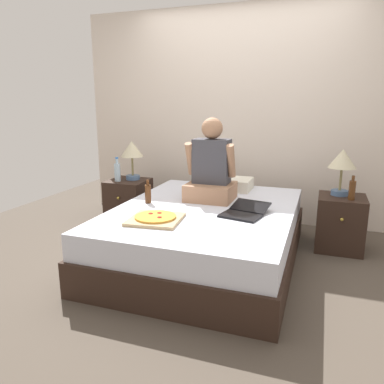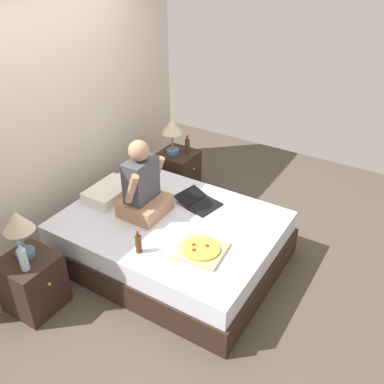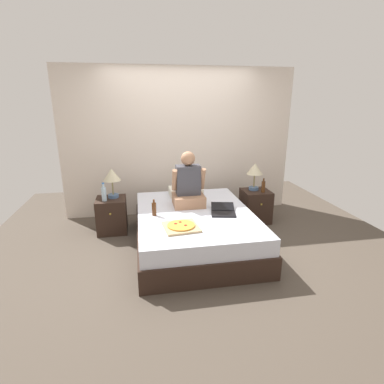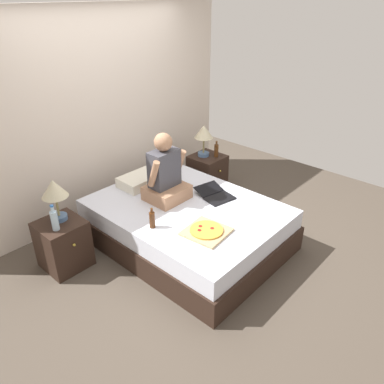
{
  "view_description": "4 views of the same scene",
  "coord_description": "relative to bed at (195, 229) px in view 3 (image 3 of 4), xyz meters",
  "views": [
    {
      "loc": [
        0.96,
        -3.08,
        1.42
      ],
      "look_at": [
        -0.08,
        -0.16,
        0.67
      ],
      "focal_mm": 35.0,
      "sensor_mm": 36.0,
      "label": 1
    },
    {
      "loc": [
        -2.77,
        -1.96,
        2.95
      ],
      "look_at": [
        0.08,
        -0.2,
        0.83
      ],
      "focal_mm": 40.0,
      "sensor_mm": 36.0,
      "label": 2
    },
    {
      "loc": [
        -0.72,
        -3.76,
        1.96
      ],
      "look_at": [
        -0.03,
        0.02,
        0.78
      ],
      "focal_mm": 28.0,
      "sensor_mm": 36.0,
      "label": 3
    },
    {
      "loc": [
        -2.61,
        -2.45,
        2.6
      ],
      "look_at": [
        0.01,
        -0.06,
        0.69
      ],
      "focal_mm": 35.0,
      "sensor_mm": 36.0,
      "label": 4
    }
  ],
  "objects": [
    {
      "name": "bed",
      "position": [
        0.0,
        0.0,
        0.0
      ],
      "size": [
        1.58,
        2.1,
        0.5
      ],
      "color": "black",
      "rests_on": "ground"
    },
    {
      "name": "lamp_on_right_nightstand",
      "position": [
        1.14,
        0.73,
        0.61
      ],
      "size": [
        0.26,
        0.26,
        0.45
      ],
      "color": "#4C6B93",
      "rests_on": "nightstand_right"
    },
    {
      "name": "nightstand_right",
      "position": [
        1.17,
        0.68,
        0.02
      ],
      "size": [
        0.44,
        0.47,
        0.53
      ],
      "color": "black",
      "rests_on": "ground"
    },
    {
      "name": "person_seated",
      "position": [
        -0.04,
        0.29,
        0.54
      ],
      "size": [
        0.47,
        0.4,
        0.78
      ],
      "color": "#A37556",
      "rests_on": "bed"
    },
    {
      "name": "water_bottle",
      "position": [
        -1.25,
        0.59,
        0.4
      ],
      "size": [
        0.07,
        0.07,
        0.28
      ],
      "color": "silver",
      "rests_on": "nightstand_left"
    },
    {
      "name": "ground_plane",
      "position": [
        0.0,
        0.0,
        -0.25
      ],
      "size": [
        5.97,
        5.97,
        0.0
      ],
      "primitive_type": "plane",
      "color": "#4C4238"
    },
    {
      "name": "wall_back",
      "position": [
        0.0,
        1.41,
        1.0
      ],
      "size": [
        3.97,
        0.12,
        2.5
      ],
      "primitive_type": "cube",
      "color": "beige",
      "rests_on": "ground"
    },
    {
      "name": "nightstand_left",
      "position": [
        -1.17,
        0.68,
        0.02
      ],
      "size": [
        0.44,
        0.47,
        0.53
      ],
      "color": "black",
      "rests_on": "ground"
    },
    {
      "name": "lamp_on_left_nightstand",
      "position": [
        -1.13,
        0.73,
        0.61
      ],
      "size": [
        0.26,
        0.26,
        0.45
      ],
      "color": "#4C6B93",
      "rests_on": "nightstand_left"
    },
    {
      "name": "pillow",
      "position": [
        -0.0,
        0.77,
        0.31
      ],
      "size": [
        0.52,
        0.34,
        0.12
      ],
      "primitive_type": "cube",
      "color": "silver",
      "rests_on": "bed"
    },
    {
      "name": "pizza_box",
      "position": [
        -0.26,
        -0.51,
        0.27
      ],
      "size": [
        0.44,
        0.44,
        0.05
      ],
      "color": "tan",
      "rests_on": "bed"
    },
    {
      "name": "beer_bottle_on_bed",
      "position": [
        -0.55,
        -0.04,
        0.35
      ],
      "size": [
        0.06,
        0.06,
        0.22
      ],
      "color": "#4C2811",
      "rests_on": "bed"
    },
    {
      "name": "laptop",
      "position": [
        0.37,
        -0.12,
        0.27
      ],
      "size": [
        0.4,
        0.47,
        0.07
      ],
      "color": "black",
      "rests_on": "bed"
    },
    {
      "name": "beer_bottle",
      "position": [
        1.24,
        0.58,
        0.38
      ],
      "size": [
        0.06,
        0.06,
        0.23
      ],
      "color": "#512D14",
      "rests_on": "nightstand_right"
    }
  ]
}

